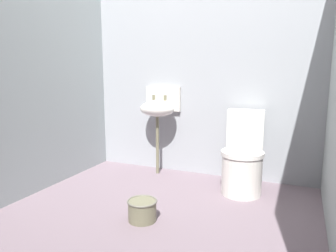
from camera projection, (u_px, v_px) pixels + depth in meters
name	position (u px, v px, depth m)	size (l,w,h in m)	color
ground_plane	(153.00, 222.00, 2.55)	(2.95, 2.84, 0.08)	slate
wall_back	(202.00, 70.00, 3.49)	(2.95, 0.10, 2.36)	#999DA3
wall_left	(29.00, 69.00, 2.94)	(0.10, 2.64, 2.36)	#929C9E
toilet_near_wall	(243.00, 159.00, 3.06)	(0.44, 0.62, 0.78)	silver
sink	(158.00, 108.00, 3.54)	(0.42, 0.35, 0.99)	#6C6950
bucket	(142.00, 210.00, 2.48)	(0.24, 0.24, 0.17)	#6C6950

